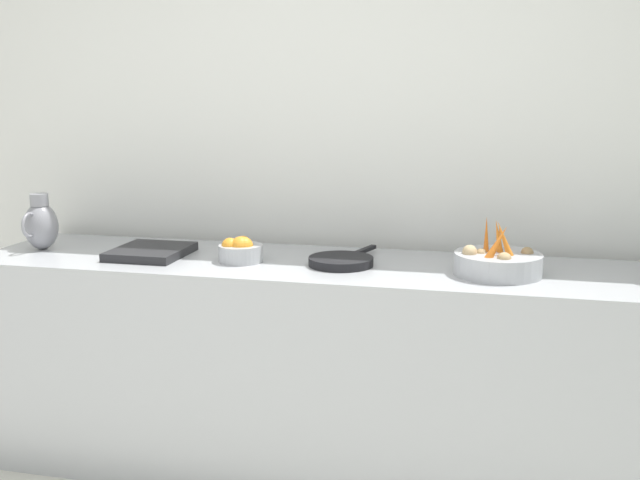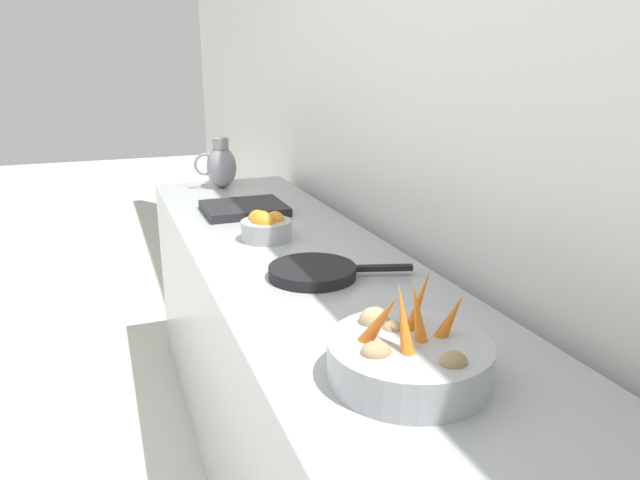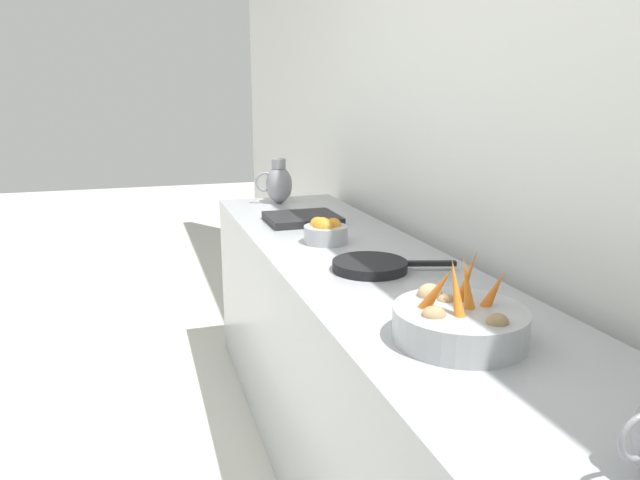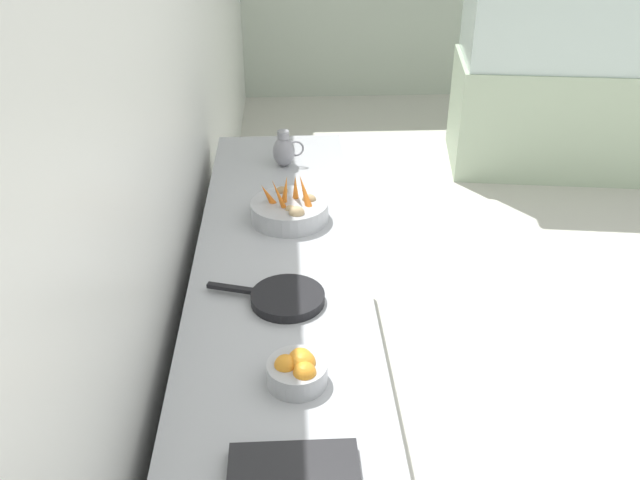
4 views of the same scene
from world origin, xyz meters
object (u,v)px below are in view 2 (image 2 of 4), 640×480
(vegetable_colander, at_px, (408,357))
(orange_bowl, at_px, (265,226))
(skillet_on_counter, at_px, (314,272))
(metal_pitcher_tall, at_px, (221,165))

(vegetable_colander, bearing_deg, orange_bowl, -89.34)
(skillet_on_counter, bearing_deg, vegetable_colander, 88.00)
(metal_pitcher_tall, xyz_separation_m, skillet_on_counter, (0.00, 1.38, -0.10))
(metal_pitcher_tall, relative_size, skillet_on_counter, 0.59)
(orange_bowl, xyz_separation_m, skillet_on_counter, (-0.03, 0.42, -0.03))
(vegetable_colander, distance_m, metal_pitcher_tall, 2.00)
(metal_pitcher_tall, bearing_deg, skillet_on_counter, 89.95)
(vegetable_colander, height_order, metal_pitcher_tall, metal_pitcher_tall)
(vegetable_colander, xyz_separation_m, skillet_on_counter, (-0.02, -0.62, -0.03))
(vegetable_colander, height_order, orange_bowl, vegetable_colander)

